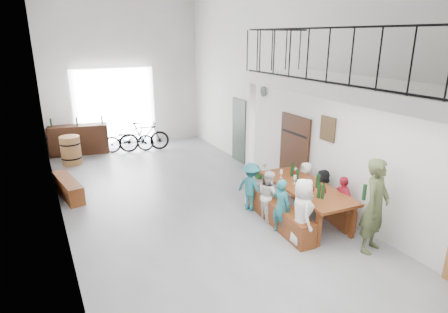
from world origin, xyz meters
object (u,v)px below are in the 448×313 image
serving_counter (79,140)px  oak_barrel (71,150)px  tasting_table (306,190)px  side_bench (68,188)px  bench_inner (279,214)px  host_standing (375,206)px  bicycle_near (129,139)px

serving_counter → oak_barrel: bearing=-100.6°
tasting_table → side_bench: tasting_table is taller
bench_inner → host_standing: 1.97m
serving_counter → host_standing: bearing=-55.9°
oak_barrel → serving_counter: (0.38, 1.02, 0.05)m
bench_inner → oak_barrel: 7.17m
tasting_table → bicycle_near: bearing=111.9°
bench_inner → side_bench: bearing=140.9°
oak_barrel → host_standing: host_standing is taller
side_bench → bicycle_near: bearing=53.4°
bench_inner → serving_counter: bearing=117.7°
bench_inner → serving_counter: (-3.07, 7.31, 0.25)m
bench_inner → side_bench: (-3.82, 3.69, -0.02)m
tasting_table → serving_counter: size_ratio=1.30×
side_bench → host_standing: 7.16m
bicycle_near → oak_barrel: bearing=118.7°
tasting_table → host_standing: 1.59m
oak_barrel → host_standing: (4.42, -7.87, 0.45)m
tasting_table → side_bench: (-4.47, 3.73, -0.48)m
side_bench → bicycle_near: 3.86m
tasting_table → bench_inner: tasting_table is taller
serving_counter → host_standing: (4.04, -8.89, 0.40)m
tasting_table → oak_barrel: oak_barrel is taller
oak_barrel → bench_inner: bearing=-61.2°
oak_barrel → host_standing: 9.04m
host_standing → bicycle_near: host_standing is taller
tasting_table → oak_barrel: 7.54m
side_bench → serving_counter: 3.71m
tasting_table → serving_counter: (-3.72, 7.35, -0.20)m
bench_inner → serving_counter: 7.93m
host_standing → tasting_table: bearing=81.6°
bench_inner → oak_barrel: bearing=123.7°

